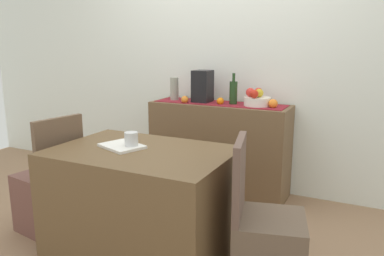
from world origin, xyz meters
TOP-DOWN VIEW (x-y plane):
  - ground_plane at (0.00, 0.00)m, footprint 6.40×6.40m
  - room_wall_rear at (0.00, 1.18)m, footprint 6.40×0.06m
  - sideboard_console at (0.05, 0.92)m, footprint 1.31×0.42m
  - table_runner at (0.05, 0.92)m, footprint 1.23×0.32m
  - fruit_bowl at (0.41, 0.92)m, footprint 0.24×0.24m
  - apple_rear at (0.43, 0.93)m, footprint 0.07×0.07m
  - apple_front at (0.35, 0.92)m, footprint 0.08×0.08m
  - apple_right at (0.40, 0.99)m, footprint 0.08×0.08m
  - apple_left at (0.40, 0.84)m, footprint 0.07×0.07m
  - wine_bottle at (0.19, 0.92)m, footprint 0.07×0.07m
  - coffee_maker at (-0.12, 0.92)m, footprint 0.16×0.18m
  - ceramic_vase at (-0.43, 0.92)m, footprint 0.08×0.08m
  - orange_loose_end at (0.08, 0.86)m, footprint 0.07×0.07m
  - orange_loose_far at (-0.25, 0.80)m, footprint 0.07×0.07m
  - orange_loose_mid at (0.57, 0.88)m, footprint 0.08×0.08m
  - dining_table at (0.03, -0.36)m, footprint 1.16×0.79m
  - open_book at (-0.12, -0.37)m, footprint 0.34×0.29m
  - coffee_cup at (-0.05, -0.35)m, footprint 0.09×0.09m
  - chair_near_window at (-0.82, -0.37)m, footprint 0.46×0.46m
  - chair_by_corner at (0.87, -0.37)m, footprint 0.48×0.48m

SIDE VIEW (x-z plane):
  - ground_plane at x=0.00m, z-range -0.02..0.00m
  - chair_near_window at x=-0.82m, z-range -0.18..0.72m
  - chair_by_corner at x=0.87m, z-range -0.18..0.72m
  - dining_table at x=0.03m, z-range 0.00..0.74m
  - sideboard_console at x=0.05m, z-range 0.00..0.87m
  - open_book at x=-0.12m, z-range 0.74..0.76m
  - coffee_cup at x=-0.05m, z-range 0.74..0.85m
  - table_runner at x=0.05m, z-range 0.87..0.87m
  - orange_loose_end at x=0.08m, z-range 0.87..0.93m
  - orange_loose_far at x=-0.25m, z-range 0.87..0.94m
  - orange_loose_mid at x=0.57m, z-range 0.87..0.95m
  - fruit_bowl at x=0.41m, z-range 0.87..0.95m
  - wine_bottle at x=0.19m, z-range 0.84..1.12m
  - ceramic_vase at x=-0.43m, z-range 0.87..1.09m
  - apple_left at x=0.40m, z-range 0.95..1.02m
  - apple_rear at x=0.43m, z-range 0.95..1.02m
  - apple_right at x=0.40m, z-range 0.95..1.02m
  - apple_front at x=0.35m, z-range 0.95..1.03m
  - coffee_maker at x=-0.12m, z-range 0.87..1.17m
  - room_wall_rear at x=0.00m, z-range 0.00..2.70m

